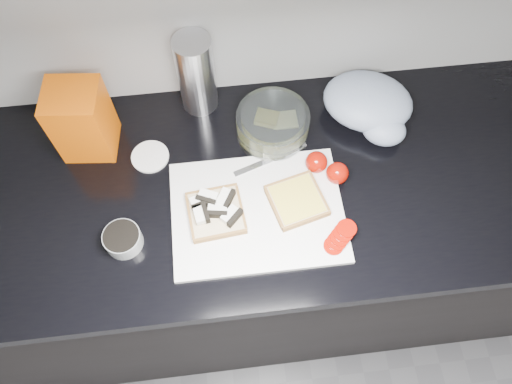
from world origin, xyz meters
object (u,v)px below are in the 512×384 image
cutting_board (257,212)px  bread_bag (82,121)px  steel_canister (196,74)px  glass_bowl (273,125)px

cutting_board → bread_bag: bearing=148.1°
bread_bag → steel_canister: bearing=25.3°
cutting_board → glass_bowl: glass_bowl is taller
glass_bowl → bread_bag: size_ratio=0.92×
cutting_board → bread_bag: (-0.39, 0.24, 0.09)m
cutting_board → steel_canister: size_ratio=1.80×
cutting_board → bread_bag: bread_bag is taller
bread_bag → cutting_board: bearing=-26.1°
cutting_board → glass_bowl: bearing=73.7°
glass_bowl → steel_canister: steel_canister is taller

